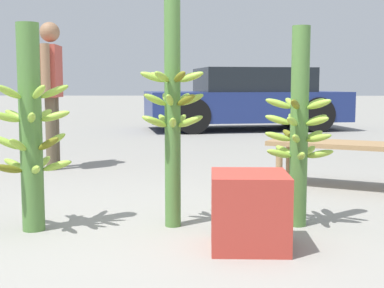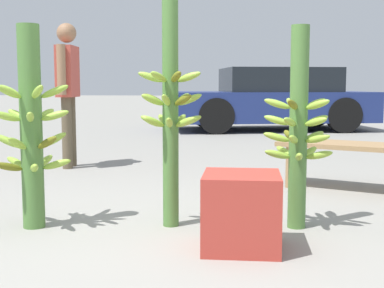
{
  "view_description": "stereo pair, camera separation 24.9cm",
  "coord_description": "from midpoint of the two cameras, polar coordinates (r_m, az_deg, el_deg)",
  "views": [
    {
      "loc": [
        0.32,
        -2.96,
        0.91
      ],
      "look_at": [
        0.21,
        0.62,
        0.51
      ],
      "focal_mm": 50.0,
      "sensor_mm": 36.0,
      "label": 1
    },
    {
      "loc": [
        0.57,
        -2.94,
        0.91
      ],
      "look_at": [
        0.21,
        0.62,
        0.51
      ],
      "focal_mm": 50.0,
      "sensor_mm": 36.0,
      "label": 2
    }
  ],
  "objects": [
    {
      "name": "market_bench",
      "position": [
        4.83,
        18.35,
        -0.63
      ],
      "size": [
        1.35,
        0.93,
        0.41
      ],
      "rotation": [
        0.0,
        0.0,
        -0.42
      ],
      "color": "#99754C",
      "rests_on": "ground_plane"
    },
    {
      "name": "banana_stalk_right",
      "position": [
        3.44,
        13.32,
        1.62
      ],
      "size": [
        0.44,
        0.45,
        1.28
      ],
      "color": "#4C7A38",
      "rests_on": "ground_plane"
    },
    {
      "name": "banana_stalk_left",
      "position": [
        3.47,
        -14.83,
        1.69
      ],
      "size": [
        0.49,
        0.49,
        1.28
      ],
      "color": "#4C7A38",
      "rests_on": "ground_plane"
    },
    {
      "name": "produce_crate",
      "position": [
        3.01,
        7.68,
        -7.15
      ],
      "size": [
        0.42,
        0.42,
        0.42
      ],
      "color": "#B2382D",
      "rests_on": "ground_plane"
    },
    {
      "name": "vendor_person",
      "position": [
        5.96,
        -11.95,
        6.5
      ],
      "size": [
        0.21,
        0.58,
        1.57
      ],
      "rotation": [
        0.0,
        0.0,
        1.64
      ],
      "color": "brown",
      "rests_on": "ground_plane"
    },
    {
      "name": "ground_plane",
      "position": [
        3.12,
        -2.74,
        -10.63
      ],
      "size": [
        80.0,
        80.0,
        0.0
      ],
      "primitive_type": "plane",
      "color": "gray"
    },
    {
      "name": "parked_car",
      "position": [
        10.85,
        9.22,
        4.71
      ],
      "size": [
        4.19,
        2.53,
        1.23
      ],
      "rotation": [
        0.0,
        0.0,
        1.78
      ],
      "color": "navy",
      "rests_on": "ground_plane"
    },
    {
      "name": "banana_stalk_center",
      "position": [
        3.39,
        -0.21,
        4.5
      ],
      "size": [
        0.42,
        0.42,
        1.59
      ],
      "color": "#4C7A38",
      "rests_on": "ground_plane"
    }
  ]
}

